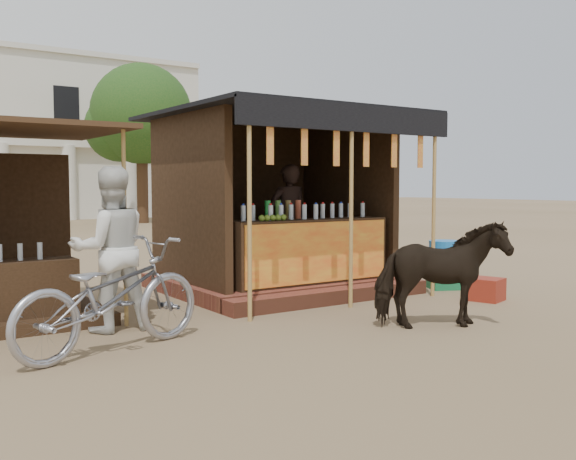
# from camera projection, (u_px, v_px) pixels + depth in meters

# --- Properties ---
(ground) EXTENTS (120.00, 120.00, 0.00)m
(ground) POSITION_uv_depth(u_px,v_px,m) (371.00, 340.00, 6.94)
(ground) COLOR #846B4C
(ground) RESTS_ON ground
(main_stall) EXTENTS (3.60, 3.61, 2.78)m
(main_stall) POSITION_uv_depth(u_px,v_px,m) (279.00, 226.00, 10.22)
(main_stall) COLOR brown
(main_stall) RESTS_ON ground
(cow) EXTENTS (1.65, 1.24, 1.26)m
(cow) POSITION_uv_depth(u_px,v_px,m) (441.00, 275.00, 7.45)
(cow) COLOR black
(cow) RESTS_ON ground
(motorbike) EXTENTS (2.29, 1.33, 1.14)m
(motorbike) POSITION_uv_depth(u_px,v_px,m) (110.00, 296.00, 6.38)
(motorbike) COLOR #97979F
(motorbike) RESTS_ON ground
(bystander) EXTENTS (0.96, 0.78, 1.88)m
(bystander) POSITION_uv_depth(u_px,v_px,m) (110.00, 249.00, 7.31)
(bystander) COLOR silver
(bystander) RESTS_ON ground
(blue_barrel) EXTENTS (0.51, 0.51, 0.77)m
(blue_barrel) POSITION_uv_depth(u_px,v_px,m) (444.00, 264.00, 10.43)
(blue_barrel) COLOR blue
(blue_barrel) RESTS_ON ground
(red_crate) EXTENTS (0.54, 0.54, 0.33)m
(red_crate) POSITION_uv_depth(u_px,v_px,m) (487.00, 289.00, 9.29)
(red_crate) COLOR maroon
(red_crate) RESTS_ON ground
(cooler) EXTENTS (0.77, 0.67, 0.46)m
(cooler) POSITION_uv_depth(u_px,v_px,m) (449.00, 274.00, 10.36)
(cooler) COLOR #176A3D
(cooler) RESTS_ON ground
(tree) EXTENTS (4.50, 4.40, 7.00)m
(tree) POSITION_uv_depth(u_px,v_px,m) (136.00, 118.00, 28.16)
(tree) COLOR #382314
(tree) RESTS_ON ground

